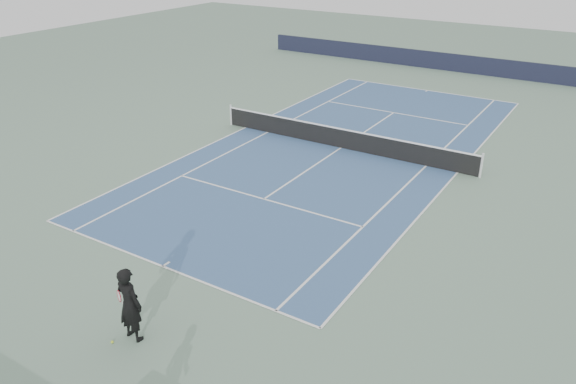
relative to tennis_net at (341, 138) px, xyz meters
The scene contains 6 objects.
ground 0.50m from the tennis_net, ahead, with size 80.00×80.00×0.00m, color slate.
court_surface 0.50m from the tennis_net, ahead, with size 10.97×23.77×0.01m, color #375682.
tennis_net is the anchor object (origin of this frame).
windscreen_far 17.89m from the tennis_net, 90.00° to the left, with size 30.00×0.25×1.20m, color black.
tennis_player 14.76m from the tennis_net, 83.56° to the right, with size 0.85×0.59×2.04m.
tennis_ball 15.18m from the tennis_net, 84.87° to the right, with size 0.07×0.07×0.07m, color #C2DA2C.
Camera 1 is at (10.88, -22.10, 9.40)m, focal length 35.00 mm.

